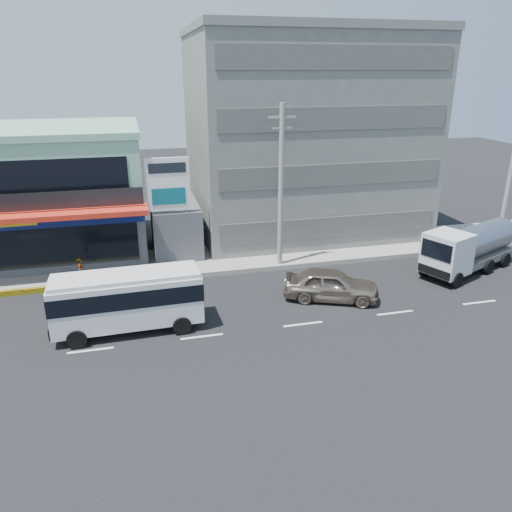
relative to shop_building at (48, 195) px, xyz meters
The scene contains 13 objects.
ground 16.57m from the shop_building, 60.16° to the right, with size 120.00×120.00×0.00m, color black.
sidewalk 14.27m from the shop_building, 18.88° to the right, with size 70.00×5.00×0.30m, color gray.
shop_building is the anchor object (origin of this frame).
concrete_building 18.28m from the shop_building, ahead, with size 16.00×12.00×14.00m, color slate.
gap_structure 8.53m from the shop_building, 13.67° to the right, with size 3.00×6.00×3.50m, color #48494E.
satellite_dish 8.54m from the shop_building, 20.21° to the right, with size 1.50×1.50×0.15m, color slate.
billboard 8.92m from the shop_building, 32.32° to the right, with size 2.60×0.18×6.90m.
utility_pole_near 15.50m from the shop_building, 25.06° to the right, with size 1.60×0.30×10.00m.
utility_pole_far 30.73m from the shop_building, 12.31° to the right, with size 1.60×0.30×10.00m.
minibus 13.52m from the shop_building, 69.06° to the right, with size 6.98×2.59×2.89m.
sedan 19.53m from the shop_building, 36.96° to the right, with size 2.04×5.06×1.72m, color tan.
tanker_truck 26.96m from the shop_building, 21.66° to the right, with size 7.61×4.83×2.90m.
motorcycle_rider 8.21m from the shop_building, 72.51° to the right, with size 1.54×0.63×1.94m.
Camera 1 is at (-2.54, -20.53, 11.76)m, focal length 35.00 mm.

